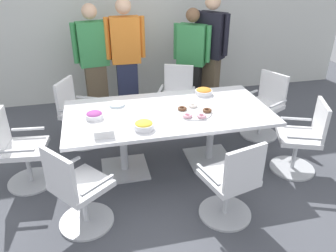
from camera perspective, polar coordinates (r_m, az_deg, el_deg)
name	(u,v)px	position (r m, az deg, el deg)	size (l,w,h in m)	color
ground_plane	(168,164)	(4.31, 0.00, -6.55)	(10.00, 10.00, 0.01)	#4C4F56
back_wall	(136,19)	(6.01, -5.46, 17.80)	(8.00, 0.10, 2.80)	silver
conference_table	(168,120)	(3.99, 0.00, 0.95)	(2.40, 1.20, 0.75)	silver
office_chair_0	(78,116)	(4.77, -15.08, 1.70)	(0.73, 0.73, 0.91)	silver
office_chair_1	(21,153)	(4.12, -23.87, -4.24)	(0.60, 0.60, 0.91)	silver
office_chair_2	(78,193)	(3.31, -15.15, -10.91)	(0.76, 0.76, 0.91)	silver
office_chair_3	(231,185)	(3.35, 10.74, -9.88)	(0.66, 0.66, 0.91)	silver
office_chair_4	(302,141)	(4.30, 21.91, -2.41)	(0.70, 0.70, 0.91)	silver
office_chair_5	(264,109)	(5.01, 16.07, 2.87)	(0.72, 0.72, 0.91)	silver
office_chair_6	(177,100)	(5.11, 1.52, 4.47)	(0.71, 0.71, 0.91)	silver
person_standing_0	(94,60)	(5.40, -12.48, 10.91)	(0.62, 0.28, 1.76)	brown
person_standing_1	(126,57)	(5.34, -7.16, 11.65)	(0.61, 0.24, 1.83)	#232842
person_standing_2	(191,60)	(5.50, 4.00, 11.19)	(0.55, 0.43, 1.67)	black
person_standing_3	(210,51)	(5.57, 7.19, 12.52)	(0.46, 0.51, 1.86)	brown
snack_bowl_candy_mix	(94,115)	(3.83, -12.47, 1.84)	(0.20, 0.20, 0.08)	white
snack_bowl_chips_orange	(204,91)	(4.42, 6.13, 5.90)	(0.23, 0.23, 0.09)	white
snack_bowl_chips_yellow	(144,125)	(3.52, -4.15, 0.15)	(0.21, 0.21, 0.09)	white
donut_platter	(194,112)	(3.88, 4.50, 2.41)	(0.40, 0.40, 0.04)	white
plate_stack	(117,104)	(4.12, -8.72, 3.66)	(0.20, 0.20, 0.03)	white
napkin_pile	(103,131)	(3.47, -10.96, -0.82)	(0.20, 0.20, 0.08)	white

